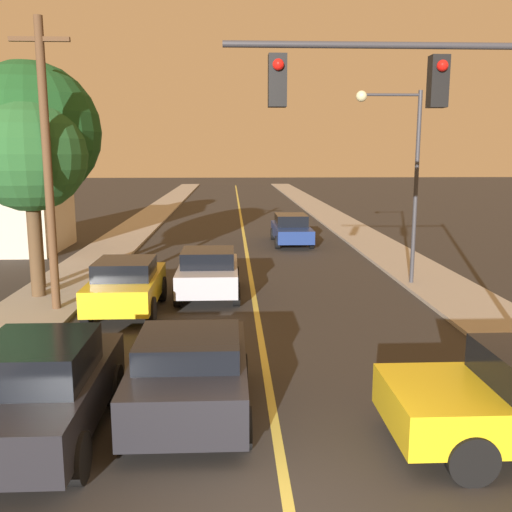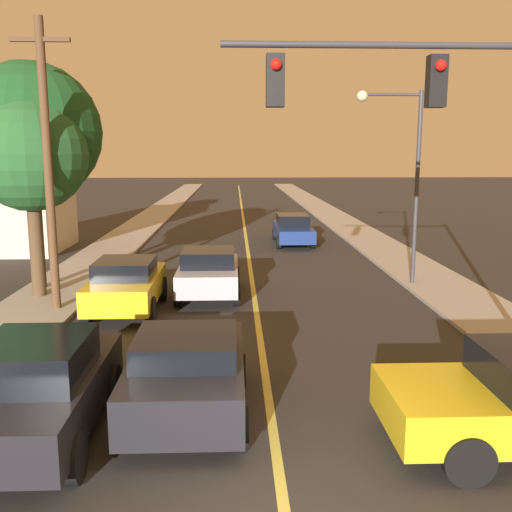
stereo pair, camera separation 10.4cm
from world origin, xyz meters
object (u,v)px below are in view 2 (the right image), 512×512
(car_near_lane_second, at_px, (209,272))
(tree_left_far, at_px, (30,155))
(utility_pole_left, at_px, (48,162))
(tree_left_near, at_px, (31,132))
(car_near_lane_front, at_px, (188,372))
(car_outer_lane_front, at_px, (39,389))
(car_outer_lane_second, at_px, (127,284))
(streetlamp_right, at_px, (401,159))
(car_far_oncoming, at_px, (293,229))
(traffic_signal_mast, at_px, (459,135))
(domed_building_left, at_px, (8,181))

(car_near_lane_second, distance_m, tree_left_far, 6.43)
(utility_pole_left, bearing_deg, tree_left_near, 116.12)
(car_near_lane_front, relative_size, car_outer_lane_front, 0.93)
(utility_pole_left, bearing_deg, car_near_lane_second, 20.51)
(car_outer_lane_front, height_order, tree_left_far, tree_left_far)
(tree_left_far, bearing_deg, car_outer_lane_second, -28.14)
(streetlamp_right, bearing_deg, car_near_lane_second, -169.14)
(car_near_lane_front, relative_size, tree_left_near, 0.53)
(car_near_lane_second, distance_m, car_outer_lane_second, 2.84)
(car_near_lane_second, height_order, tree_left_near, tree_left_near)
(car_far_oncoming, bearing_deg, streetlamp_right, 105.65)
(car_near_lane_second, bearing_deg, car_far_oncoming, 70.42)
(car_near_lane_second, relative_size, car_outer_lane_front, 0.94)
(traffic_signal_mast, xyz_separation_m, tree_left_far, (-10.20, 7.23, -0.40))
(streetlamp_right, relative_size, utility_pole_left, 0.80)
(traffic_signal_mast, xyz_separation_m, domed_building_left, (-14.52, 16.54, -1.61))
(car_near_lane_front, height_order, utility_pole_left, utility_pole_left)
(car_outer_lane_second, bearing_deg, domed_building_left, 123.95)
(utility_pole_left, height_order, tree_left_near, utility_pole_left)
(car_outer_lane_front, relative_size, tree_left_far, 0.67)
(car_near_lane_second, distance_m, car_outer_lane_front, 9.41)
(car_near_lane_front, xyz_separation_m, car_outer_lane_front, (-2.26, -0.80, 0.07))
(car_near_lane_second, relative_size, domed_building_left, 0.51)
(car_outer_lane_second, height_order, car_far_oncoming, car_outer_lane_second)
(car_outer_lane_second, bearing_deg, car_far_oncoming, 63.89)
(tree_left_far, bearing_deg, car_near_lane_second, 1.04)
(car_outer_lane_second, bearing_deg, traffic_signal_mast, -38.07)
(car_far_oncoming, xyz_separation_m, streetlamp_right, (2.62, -9.33, 3.57))
(car_near_lane_second, distance_m, tree_left_near, 7.15)
(utility_pole_left, height_order, domed_building_left, utility_pole_left)
(car_far_oncoming, height_order, streetlamp_right, streetlamp_right)
(car_outer_lane_front, bearing_deg, car_outer_lane_second, 90.00)
(car_near_lane_second, relative_size, tree_left_near, 0.53)
(car_far_oncoming, relative_size, tree_left_near, 0.64)
(car_outer_lane_front, height_order, car_far_oncoming, car_outer_lane_front)
(car_near_lane_front, xyz_separation_m, streetlamp_right, (6.37, 9.56, 3.53))
(car_outer_lane_front, xyz_separation_m, streetlamp_right, (8.63, 10.36, 3.46))
(car_near_lane_front, relative_size, car_far_oncoming, 0.82)
(car_near_lane_second, xyz_separation_m, car_outer_lane_front, (-2.26, -9.13, 0.06))
(car_near_lane_second, bearing_deg, traffic_signal_mast, -56.23)
(car_near_lane_front, relative_size, car_outer_lane_second, 0.95)
(car_near_lane_front, distance_m, traffic_signal_mast, 6.44)
(car_outer_lane_front, distance_m, tree_left_near, 11.50)
(car_near_lane_second, bearing_deg, car_near_lane_front, -90.00)
(car_near_lane_front, xyz_separation_m, car_far_oncoming, (3.75, 18.89, -0.04))
(car_outer_lane_front, relative_size, streetlamp_right, 0.64)
(streetlamp_right, xyz_separation_m, domed_building_left, (-15.99, 7.99, -1.09))
(traffic_signal_mast, height_order, domed_building_left, domed_building_left)
(tree_left_near, relative_size, tree_left_far, 1.19)
(car_outer_lane_front, distance_m, traffic_signal_mast, 8.39)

